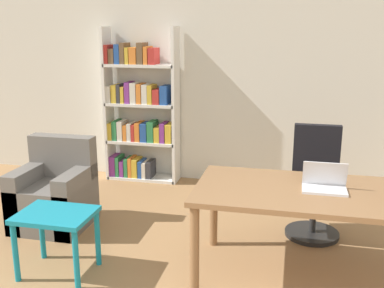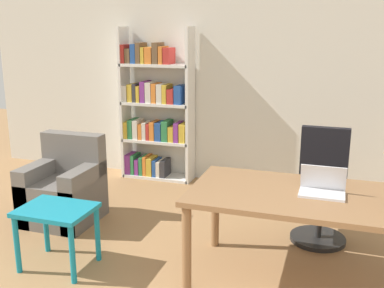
{
  "view_description": "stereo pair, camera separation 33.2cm",
  "coord_description": "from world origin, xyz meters",
  "px_view_note": "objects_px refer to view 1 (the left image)",
  "views": [
    {
      "loc": [
        0.33,
        -0.92,
        1.89
      ],
      "look_at": [
        -0.47,
        2.55,
        0.98
      ],
      "focal_mm": 42.0,
      "sensor_mm": 36.0,
      "label": 1
    },
    {
      "loc": [
        0.65,
        -0.83,
        1.89
      ],
      "look_at": [
        -0.47,
        2.55,
        0.98
      ],
      "focal_mm": 42.0,
      "sensor_mm": 36.0,
      "label": 2
    }
  ],
  "objects_px": {
    "armchair": "(55,196)",
    "bookshelf": "(138,113)",
    "side_table_blue": "(56,224)",
    "office_chair": "(315,186)",
    "laptop": "(324,184)",
    "desk": "(310,201)"
  },
  "relations": [
    {
      "from": "laptop",
      "to": "bookshelf",
      "type": "relative_size",
      "value": 0.17
    },
    {
      "from": "side_table_blue",
      "to": "office_chair",
      "type": "bearing_deg",
      "value": 31.26
    },
    {
      "from": "desk",
      "to": "office_chair",
      "type": "height_order",
      "value": "office_chair"
    },
    {
      "from": "side_table_blue",
      "to": "armchair",
      "type": "bearing_deg",
      "value": 120.73
    },
    {
      "from": "armchair",
      "to": "laptop",
      "type": "bearing_deg",
      "value": -9.79
    },
    {
      "from": "office_chair",
      "to": "bookshelf",
      "type": "xyz_separation_m",
      "value": [
        -2.13,
        1.15,
        0.4
      ]
    },
    {
      "from": "desk",
      "to": "office_chair",
      "type": "distance_m",
      "value": 0.86
    },
    {
      "from": "office_chair",
      "to": "side_table_blue",
      "type": "distance_m",
      "value": 2.32
    },
    {
      "from": "office_chair",
      "to": "armchair",
      "type": "height_order",
      "value": "office_chair"
    },
    {
      "from": "side_table_blue",
      "to": "armchair",
      "type": "xyz_separation_m",
      "value": [
        -0.49,
        0.82,
        -0.12
      ]
    },
    {
      "from": "office_chair",
      "to": "side_table_blue",
      "type": "xyz_separation_m",
      "value": [
        -1.98,
        -1.2,
        -0.05
      ]
    },
    {
      "from": "side_table_blue",
      "to": "bookshelf",
      "type": "bearing_deg",
      "value": 93.6
    },
    {
      "from": "armchair",
      "to": "bookshelf",
      "type": "relative_size",
      "value": 0.45
    },
    {
      "from": "office_chair",
      "to": "armchair",
      "type": "relative_size",
      "value": 1.2
    },
    {
      "from": "bookshelf",
      "to": "office_chair",
      "type": "bearing_deg",
      "value": -28.35
    },
    {
      "from": "office_chair",
      "to": "bookshelf",
      "type": "height_order",
      "value": "bookshelf"
    },
    {
      "from": "armchair",
      "to": "bookshelf",
      "type": "distance_m",
      "value": 1.67
    },
    {
      "from": "office_chair",
      "to": "side_table_blue",
      "type": "bearing_deg",
      "value": -148.74
    },
    {
      "from": "office_chair",
      "to": "side_table_blue",
      "type": "relative_size",
      "value": 1.79
    },
    {
      "from": "laptop",
      "to": "bookshelf",
      "type": "distance_m",
      "value": 2.92
    },
    {
      "from": "desk",
      "to": "bookshelf",
      "type": "distance_m",
      "value": 2.88
    },
    {
      "from": "side_table_blue",
      "to": "bookshelf",
      "type": "distance_m",
      "value": 2.4
    }
  ]
}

